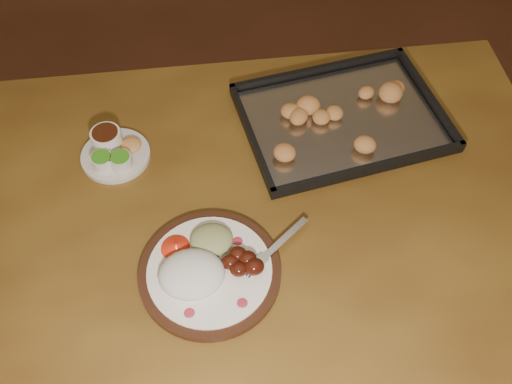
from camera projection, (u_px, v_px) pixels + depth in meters
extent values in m
cube|color=brown|center=(222.00, 214.00, 1.22)|extent=(1.53, 0.95, 0.04)
cylinder|color=#523118|center=(432.00, 156.00, 1.79)|extent=(0.07, 0.07, 0.71)
cylinder|color=#32180D|center=(210.00, 273.00, 1.11)|extent=(0.28, 0.28, 0.02)
cylinder|color=white|center=(210.00, 270.00, 1.10)|extent=(0.24, 0.24, 0.01)
ellipsoid|color=#AE293B|center=(189.00, 313.00, 1.04)|extent=(0.02, 0.02, 0.00)
ellipsoid|color=#AE293B|center=(242.00, 303.00, 1.06)|extent=(0.02, 0.02, 0.00)
ellipsoid|color=#AE293B|center=(238.00, 241.00, 1.13)|extent=(0.02, 0.02, 0.00)
ellipsoid|color=#AE293B|center=(163.00, 275.00, 1.09)|extent=(0.02, 0.02, 0.00)
ellipsoid|color=white|center=(192.00, 274.00, 1.07)|extent=(0.15, 0.14, 0.06)
ellipsoid|color=#4F170B|center=(239.00, 269.00, 1.08)|extent=(0.03, 0.03, 0.03)
ellipsoid|color=#4F170B|center=(247.00, 259.00, 1.09)|extent=(0.03, 0.03, 0.03)
ellipsoid|color=#4F170B|center=(238.00, 254.00, 1.10)|extent=(0.03, 0.03, 0.03)
ellipsoid|color=#4F170B|center=(254.00, 266.00, 1.08)|extent=(0.03, 0.03, 0.03)
ellipsoid|color=#4F170B|center=(230.00, 262.00, 1.09)|extent=(0.03, 0.03, 0.03)
ellipsoid|color=tan|center=(211.00, 240.00, 1.12)|extent=(0.10, 0.10, 0.03)
cone|color=red|center=(176.00, 246.00, 1.11)|extent=(0.09, 0.09, 0.03)
cube|color=white|center=(284.00, 239.00, 1.13)|extent=(0.11, 0.10, 0.00)
cube|color=white|center=(259.00, 262.00, 1.10)|extent=(0.04, 0.04, 0.00)
cylinder|color=white|center=(254.00, 273.00, 1.09)|extent=(0.02, 0.02, 0.00)
cylinder|color=white|center=(252.00, 271.00, 1.09)|extent=(0.02, 0.02, 0.00)
cylinder|color=white|center=(249.00, 269.00, 1.09)|extent=(0.02, 0.02, 0.00)
cylinder|color=white|center=(247.00, 267.00, 1.09)|extent=(0.02, 0.02, 0.00)
cylinder|color=beige|center=(116.00, 156.00, 1.28)|extent=(0.15, 0.15, 0.01)
cylinder|color=silver|center=(103.00, 161.00, 1.24)|extent=(0.05, 0.05, 0.03)
cylinder|color=#3B901C|center=(101.00, 157.00, 1.23)|extent=(0.04, 0.04, 0.00)
cylinder|color=silver|center=(121.00, 161.00, 1.24)|extent=(0.05, 0.05, 0.03)
cylinder|color=#3B901C|center=(120.00, 157.00, 1.23)|extent=(0.04, 0.04, 0.00)
cylinder|color=white|center=(107.00, 138.00, 1.27)|extent=(0.07, 0.07, 0.04)
cylinder|color=#38160A|center=(105.00, 133.00, 1.26)|extent=(0.06, 0.06, 0.00)
ellipsoid|color=#E7A351|center=(131.00, 144.00, 1.28)|extent=(0.05, 0.05, 0.02)
cube|color=black|center=(342.00, 120.00, 1.34)|extent=(0.52, 0.42, 0.01)
cube|color=black|center=(318.00, 70.00, 1.42)|extent=(0.45, 0.11, 0.02)
cube|color=black|center=(370.00, 168.00, 1.24)|extent=(0.45, 0.11, 0.02)
cube|color=black|center=(429.00, 96.00, 1.37)|extent=(0.08, 0.33, 0.02)
cube|color=black|center=(252.00, 137.00, 1.29)|extent=(0.08, 0.33, 0.02)
cube|color=silver|center=(342.00, 119.00, 1.34)|extent=(0.48, 0.39, 0.00)
ellipsoid|color=#C48644|center=(366.00, 108.00, 1.33)|extent=(0.05, 0.05, 0.04)
ellipsoid|color=#C48644|center=(375.00, 92.00, 1.36)|extent=(0.07, 0.07, 0.04)
ellipsoid|color=#C48644|center=(337.00, 83.00, 1.38)|extent=(0.06, 0.06, 0.04)
ellipsoid|color=#C48644|center=(317.00, 101.00, 1.34)|extent=(0.06, 0.06, 0.04)
ellipsoid|color=#C48644|center=(303.00, 105.00, 1.34)|extent=(0.07, 0.07, 0.04)
ellipsoid|color=#C48644|center=(320.00, 118.00, 1.31)|extent=(0.05, 0.05, 0.04)
ellipsoid|color=#C48644|center=(310.00, 135.00, 1.28)|extent=(0.07, 0.07, 0.04)
ellipsoid|color=#C48644|center=(349.00, 146.00, 1.26)|extent=(0.06, 0.06, 0.04)
ellipsoid|color=#C48644|center=(370.00, 125.00, 1.30)|extent=(0.06, 0.06, 0.04)
ellipsoid|color=#C48644|center=(384.00, 121.00, 1.31)|extent=(0.07, 0.07, 0.04)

